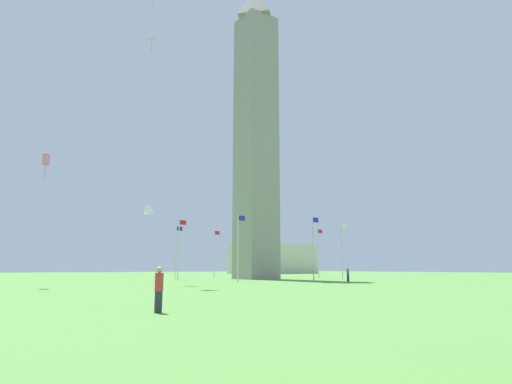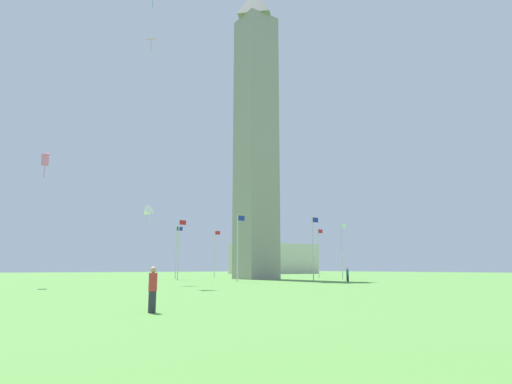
# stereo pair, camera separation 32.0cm
# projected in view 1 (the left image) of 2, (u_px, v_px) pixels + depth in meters

# --- Properties ---
(ground_plane) EXTENTS (260.00, 260.00, 0.00)m
(ground_plane) POSITION_uv_depth(u_px,v_px,m) (256.00, 279.00, 66.91)
(ground_plane) COLOR #548C3D
(obelisk_monument) EXTENTS (5.41, 5.41, 49.21)m
(obelisk_monument) POSITION_uv_depth(u_px,v_px,m) (256.00, 126.00, 71.14)
(obelisk_monument) COLOR gray
(obelisk_monument) RESTS_ON ground
(flagpole_n) EXTENTS (1.12, 0.14, 8.43)m
(flagpole_n) POSITION_uv_depth(u_px,v_px,m) (318.00, 251.00, 75.12)
(flagpole_n) COLOR silver
(flagpole_n) RESTS_ON ground
(flagpole_ne) EXTENTS (1.12, 0.14, 8.43)m
(flagpole_ne) POSITION_uv_depth(u_px,v_px,m) (269.00, 252.00, 80.43)
(flagpole_ne) COLOR silver
(flagpole_ne) RESTS_ON ground
(flagpole_e) EXTENTS (1.12, 0.14, 8.43)m
(flagpole_e) POSITION_uv_depth(u_px,v_px,m) (215.00, 251.00, 78.30)
(flagpole_e) COLOR silver
(flagpole_e) RESTS_ON ground
(flagpole_se) EXTENTS (1.12, 0.14, 8.43)m
(flagpole_se) POSITION_uv_depth(u_px,v_px,m) (176.00, 249.00, 69.98)
(flagpole_se) COLOR silver
(flagpole_se) RESTS_ON ground
(flagpole_s) EXTENTS (1.12, 0.14, 8.43)m
(flagpole_s) POSITION_uv_depth(u_px,v_px,m) (179.00, 247.00, 60.34)
(flagpole_s) COLOR silver
(flagpole_s) RESTS_ON ground
(flagpole_sw) EXTENTS (1.12, 0.14, 8.43)m
(flagpole_sw) POSITION_uv_depth(u_px,v_px,m) (238.00, 244.00, 55.04)
(flagpole_sw) COLOR silver
(flagpole_sw) RESTS_ON ground
(flagpole_w) EXTENTS (1.12, 0.14, 8.43)m
(flagpole_w) POSITION_uv_depth(u_px,v_px,m) (313.00, 245.00, 57.17)
(flagpole_w) COLOR silver
(flagpole_w) RESTS_ON ground
(flagpole_nw) EXTENTS (1.12, 0.14, 8.43)m
(flagpole_nw) POSITION_uv_depth(u_px,v_px,m) (342.00, 248.00, 65.49)
(flagpole_nw) COLOR silver
(flagpole_nw) RESTS_ON ground
(person_red_shirt) EXTENTS (0.32, 0.32, 1.73)m
(person_red_shirt) POSITION_uv_depth(u_px,v_px,m) (159.00, 290.00, 16.56)
(person_red_shirt) COLOR #2D2D38
(person_red_shirt) RESTS_ON ground
(person_teal_shirt) EXTENTS (0.32, 0.32, 1.65)m
(person_teal_shirt) POSITION_uv_depth(u_px,v_px,m) (348.00, 275.00, 53.54)
(person_teal_shirt) COLOR #2D2D38
(person_teal_shirt) RESTS_ON ground
(kite_orange_diamond) EXTENTS (1.60, 1.61, 1.96)m
(kite_orange_diamond) POSITION_uv_depth(u_px,v_px,m) (152.00, 39.00, 57.15)
(kite_orange_diamond) COLOR orange
(kite_pink_box) EXTENTS (0.80, 1.02, 2.43)m
(kite_pink_box) POSITION_uv_depth(u_px,v_px,m) (46.00, 159.00, 41.09)
(kite_pink_box) COLOR pink
(kite_white_delta) EXTENTS (2.03, 2.27, 3.11)m
(kite_white_delta) POSITION_uv_depth(u_px,v_px,m) (147.00, 212.00, 61.64)
(kite_white_delta) COLOR white
(distant_building) EXTENTS (25.31, 12.36, 8.91)m
(distant_building) POSITION_uv_depth(u_px,v_px,m) (273.00, 259.00, 133.21)
(distant_building) COLOR beige
(distant_building) RESTS_ON ground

